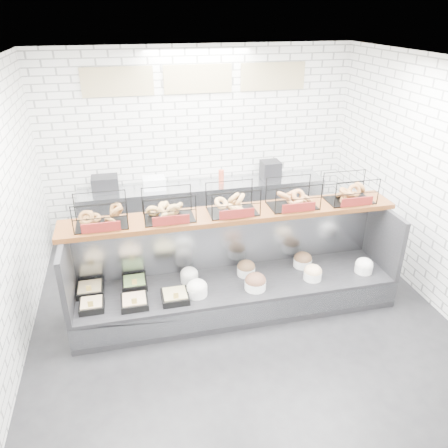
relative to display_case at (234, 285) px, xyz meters
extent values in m
plane|color=black|center=(0.01, -0.34, -0.33)|extent=(5.50, 5.50, 0.00)
cube|color=white|center=(0.01, 2.41, 1.17)|extent=(5.00, 0.02, 3.00)
cube|color=white|center=(2.51, -0.34, 1.17)|extent=(0.02, 5.50, 3.00)
cube|color=white|center=(0.01, -0.34, 2.67)|extent=(5.00, 5.50, 0.02)
cube|color=#C0B185|center=(-1.19, 2.38, 2.17)|extent=(1.05, 0.03, 0.42)
cube|color=#C0B185|center=(0.01, 2.38, 2.17)|extent=(1.05, 0.03, 0.42)
cube|color=#C0B185|center=(1.21, 2.38, 2.17)|extent=(1.05, 0.03, 0.42)
cube|color=black|center=(0.01, -0.04, -0.13)|extent=(4.00, 0.90, 0.40)
cube|color=#93969B|center=(0.01, -0.48, -0.11)|extent=(4.00, 0.03, 0.28)
cube|color=#93969B|center=(0.01, 0.37, 0.47)|extent=(4.00, 0.08, 0.80)
cube|color=black|center=(-1.96, -0.04, 0.47)|extent=(0.06, 0.90, 0.80)
cube|color=black|center=(1.98, -0.04, 0.47)|extent=(0.06, 0.90, 0.80)
cube|color=black|center=(-1.73, -0.20, 0.11)|extent=(0.28, 0.28, 0.08)
cube|color=tan|center=(-1.73, -0.20, 0.15)|extent=(0.23, 0.23, 0.04)
cube|color=gold|center=(-1.73, -0.29, 0.20)|extent=(0.06, 0.01, 0.08)
cube|color=black|center=(-1.76, 0.13, 0.11)|extent=(0.31, 0.31, 0.08)
cube|color=tan|center=(-1.76, 0.13, 0.15)|extent=(0.27, 0.27, 0.04)
cube|color=gold|center=(-1.76, 0.02, 0.20)|extent=(0.06, 0.01, 0.08)
cube|color=black|center=(-1.25, -0.24, 0.11)|extent=(0.31, 0.31, 0.08)
cube|color=tan|center=(-1.25, -0.24, 0.15)|extent=(0.26, 0.26, 0.04)
cube|color=gold|center=(-1.25, -0.35, 0.20)|extent=(0.06, 0.01, 0.08)
cube|color=black|center=(-1.23, 0.14, 0.11)|extent=(0.30, 0.30, 0.08)
cube|color=#72994E|center=(-1.23, 0.14, 0.15)|extent=(0.25, 0.25, 0.04)
cube|color=gold|center=(-1.23, 0.04, 0.20)|extent=(0.06, 0.01, 0.08)
cube|color=black|center=(-0.78, -0.24, 0.11)|extent=(0.31, 0.31, 0.08)
cube|color=tan|center=(-0.78, -0.24, 0.15)|extent=(0.27, 0.27, 0.04)
cube|color=gold|center=(-0.78, -0.35, 0.20)|extent=(0.06, 0.01, 0.08)
cylinder|color=white|center=(-0.51, -0.21, 0.13)|extent=(0.25, 0.25, 0.11)
ellipsoid|color=silver|center=(-0.51, -0.21, 0.19)|extent=(0.24, 0.24, 0.17)
cylinder|color=white|center=(-0.56, 0.10, 0.13)|extent=(0.22, 0.22, 0.11)
ellipsoid|color=white|center=(-0.56, 0.10, 0.19)|extent=(0.22, 0.22, 0.15)
cylinder|color=white|center=(0.20, -0.24, 0.13)|extent=(0.26, 0.26, 0.11)
ellipsoid|color=brown|center=(0.20, -0.24, 0.19)|extent=(0.26, 0.26, 0.18)
cylinder|color=white|center=(0.18, 0.09, 0.13)|extent=(0.23, 0.23, 0.11)
ellipsoid|color=brown|center=(0.18, 0.09, 0.19)|extent=(0.23, 0.23, 0.16)
cylinder|color=white|center=(0.97, -0.20, 0.13)|extent=(0.23, 0.23, 0.11)
ellipsoid|color=#D9B386|center=(0.97, -0.20, 0.19)|extent=(0.23, 0.23, 0.16)
cylinder|color=white|center=(0.96, 0.11, 0.13)|extent=(0.24, 0.24, 0.11)
ellipsoid|color=brown|center=(0.96, 0.11, 0.19)|extent=(0.24, 0.24, 0.17)
cylinder|color=white|center=(1.68, -0.20, 0.13)|extent=(0.23, 0.23, 0.11)
ellipsoid|color=white|center=(1.68, -0.20, 0.19)|extent=(0.22, 0.22, 0.16)
cube|color=#44220E|center=(0.01, 0.18, 0.90)|extent=(4.10, 0.50, 0.06)
cube|color=black|center=(-1.52, 0.18, 1.10)|extent=(0.60, 0.38, 0.34)
cube|color=#5F1511|center=(-1.52, -0.02, 1.00)|extent=(0.42, 0.02, 0.11)
cube|color=black|center=(-0.75, 0.18, 1.10)|extent=(0.60, 0.38, 0.34)
cube|color=#5F1511|center=(-0.75, -0.02, 1.00)|extent=(0.42, 0.02, 0.11)
cube|color=black|center=(0.01, 0.18, 1.10)|extent=(0.60, 0.38, 0.34)
cube|color=#5F1511|center=(0.01, -0.02, 1.00)|extent=(0.42, 0.02, 0.11)
cube|color=black|center=(0.78, 0.18, 1.10)|extent=(0.60, 0.38, 0.34)
cube|color=#5F1511|center=(0.78, -0.02, 1.00)|extent=(0.42, 0.02, 0.11)
cube|color=black|center=(1.55, 0.18, 1.10)|extent=(0.60, 0.38, 0.34)
cube|color=#5F1511|center=(1.55, -0.02, 1.00)|extent=(0.42, 0.02, 0.11)
cube|color=#93969B|center=(0.01, 2.09, 0.12)|extent=(4.00, 0.60, 0.90)
cube|color=black|center=(-1.54, 2.14, 0.69)|extent=(0.40, 0.30, 0.24)
cube|color=silver|center=(-0.79, 2.08, 0.66)|extent=(0.35, 0.28, 0.18)
cylinder|color=#B9482E|center=(0.30, 2.07, 0.68)|extent=(0.09, 0.09, 0.22)
cube|color=black|center=(1.14, 2.08, 0.72)|extent=(0.30, 0.30, 0.30)
camera|label=1|loc=(-1.18, -4.46, 3.16)|focal=35.00mm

